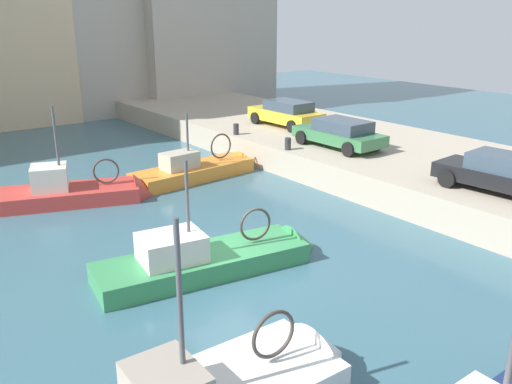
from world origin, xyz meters
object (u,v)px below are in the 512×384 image
fishing_boat_red (81,198)px  fishing_boat_orange (201,175)px  parked_car_black (501,173)px  fishing_boat_green (215,265)px  parked_car_yellow (286,113)px  mooring_bollard_north (236,129)px  parked_car_green (340,133)px  mooring_bollard_mid (288,144)px

fishing_boat_red → fishing_boat_orange: (5.49, -0.05, -0.03)m
fishing_boat_orange → parked_car_black: (5.09, -11.20, 1.79)m
fishing_boat_green → parked_car_black: 10.31m
parked_car_yellow → mooring_bollard_north: size_ratio=8.01×
parked_car_green → parked_car_black: parked_car_black is taller
parked_car_black → mooring_bollard_north: 13.15m
mooring_bollard_mid → fishing_boat_red: bearing=165.7°
fishing_boat_green → fishing_boat_orange: 9.37m
fishing_boat_green → mooring_bollard_north: 12.78m
parked_car_green → mooring_bollard_mid: size_ratio=7.92×
fishing_boat_red → mooring_bollard_mid: size_ratio=11.47×
fishing_boat_green → fishing_boat_orange: (4.60, 8.16, -0.02)m
parked_car_yellow → mooring_bollard_mid: 5.33m
fishing_boat_orange → mooring_bollard_north: size_ratio=11.94×
mooring_bollard_north → fishing_boat_red: bearing=-168.6°
fishing_boat_red → fishing_boat_orange: 5.49m
fishing_boat_green → parked_car_black: size_ratio=1.65×
parked_car_yellow → parked_car_black: parked_car_yellow is taller
parked_car_green → mooring_bollard_mid: bearing=153.1°
mooring_bollard_north → fishing_boat_orange: bearing=-151.0°
fishing_boat_red → parked_car_green: (10.92, -3.33, 1.75)m
mooring_bollard_mid → fishing_boat_green: bearing=-142.8°
fishing_boat_orange → mooring_bollard_mid: fishing_boat_orange is taller
parked_car_green → parked_car_yellow: 5.33m
fishing_boat_red → mooring_bollard_north: size_ratio=11.47×
fishing_boat_green → parked_car_black: fishing_boat_green is taller
fishing_boat_red → mooring_bollard_north: (8.77, 1.77, 1.35)m
parked_car_black → fishing_boat_orange: bearing=114.4°
mooring_bollard_mid → parked_car_black: bearing=-78.6°
fishing_boat_green → parked_car_black: (9.69, -3.04, 1.77)m
fishing_boat_green → parked_car_green: bearing=26.0°
fishing_boat_red → parked_car_black: size_ratio=1.47×
fishing_boat_red → parked_car_green: fishing_boat_red is taller
parked_car_green → parked_car_yellow: bearing=76.5°
fishing_boat_orange → mooring_bollard_north: 3.99m
parked_car_green → parked_car_black: size_ratio=1.01×
parked_car_green → mooring_bollard_north: parked_car_green is taller
fishing_boat_orange → parked_car_black: fishing_boat_orange is taller
fishing_boat_orange → mooring_bollard_north: bearing=29.0°
mooring_bollard_north → fishing_boat_green: bearing=-128.3°
fishing_boat_red → mooring_bollard_north: fishing_boat_red is taller
parked_car_green → parked_car_yellow: parked_car_yellow is taller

